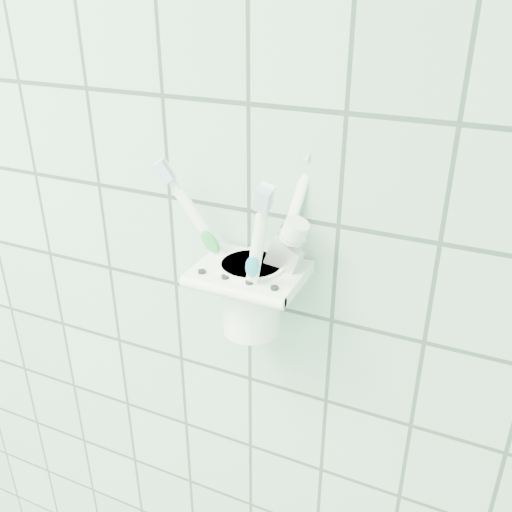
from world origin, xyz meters
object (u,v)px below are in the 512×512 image
at_px(toothbrush_orange, 243,244).
at_px(holder_bracket, 251,274).
at_px(cup, 252,294).
at_px(toothbrush_pink, 262,234).
at_px(toothpaste_tube, 261,255).
at_px(toothbrush_blue, 258,240).

bearing_deg(toothbrush_orange, holder_bracket, 63.51).
height_order(cup, toothbrush_pink, toothbrush_pink).
bearing_deg(toothpaste_tube, toothbrush_blue, -62.33).
distance_m(toothbrush_blue, toothpaste_tube, 0.04).
bearing_deg(cup, holder_bracket, -79.92).
xyz_separation_m(toothbrush_pink, toothbrush_orange, (-0.01, -0.03, -0.00)).
relative_size(holder_bracket, cup, 1.37).
relative_size(cup, toothbrush_blue, 0.40).
distance_m(toothbrush_orange, toothpaste_tube, 0.04).
bearing_deg(cup, toothbrush_pink, 67.46).
height_order(holder_bracket, toothbrush_blue, toothbrush_blue).
bearing_deg(holder_bracket, toothpaste_tube, 77.36).
relative_size(holder_bracket, toothpaste_tube, 0.78).
height_order(toothbrush_blue, toothpaste_tube, toothbrush_blue).
bearing_deg(cup, toothpaste_tube, 72.08).
xyz_separation_m(cup, toothpaste_tube, (0.00, 0.01, 0.04)).
height_order(toothbrush_orange, toothpaste_tube, toothbrush_orange).
distance_m(holder_bracket, toothbrush_orange, 0.04).
relative_size(holder_bracket, toothbrush_pink, 0.57).
bearing_deg(toothbrush_blue, cup, 172.38).
height_order(cup, toothbrush_orange, toothbrush_orange).
bearing_deg(toothbrush_blue, toothbrush_orange, -135.40).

